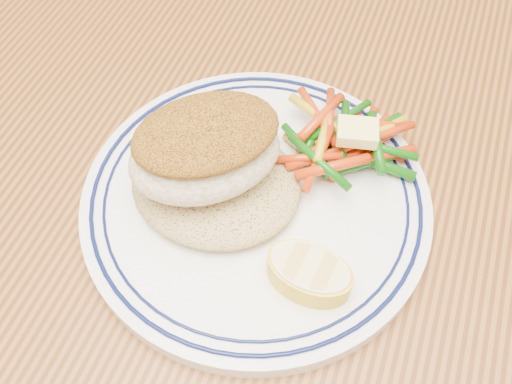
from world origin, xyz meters
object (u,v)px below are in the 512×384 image
object	(u,v)px
dining_table	(279,326)
rice_pilaf	(216,181)
vegetable_pile	(343,142)
plate	(256,200)
lemon_wedge	(309,273)
fish_fillet	(205,149)

from	to	relation	value
dining_table	rice_pilaf	bearing A→B (deg)	148.70
rice_pilaf	vegetable_pile	xyz separation A→B (m)	(0.08, 0.07, 0.00)
plate	lemon_wedge	bearing A→B (deg)	-43.01
plate	vegetable_pile	distance (m)	0.08
dining_table	fish_fillet	size ratio (longest dim) A/B	11.58
dining_table	rice_pilaf	distance (m)	0.15
plate	rice_pilaf	world-z (taller)	rice_pilaf
dining_table	plate	size ratio (longest dim) A/B	5.91
rice_pilaf	lemon_wedge	bearing A→B (deg)	-28.81
plate	fish_fillet	world-z (taller)	fish_fillet
rice_pilaf	plate	bearing A→B (deg)	10.73
dining_table	plate	xyz separation A→B (m)	(-0.04, 0.05, 0.11)
dining_table	rice_pilaf	xyz separation A→B (m)	(-0.07, 0.04, 0.12)
dining_table	plate	bearing A→B (deg)	129.37
rice_pilaf	fish_fillet	size ratio (longest dim) A/B	0.96
vegetable_pile	lemon_wedge	world-z (taller)	vegetable_pile
lemon_wedge	fish_fillet	bearing A→B (deg)	152.06
rice_pilaf	vegetable_pile	world-z (taller)	vegetable_pile
plate	rice_pilaf	xyz separation A→B (m)	(-0.03, -0.01, 0.02)
vegetable_pile	lemon_wedge	distance (m)	0.11
dining_table	fish_fillet	world-z (taller)	fish_fillet
rice_pilaf	lemon_wedge	xyz separation A→B (m)	(0.08, -0.05, 0.00)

